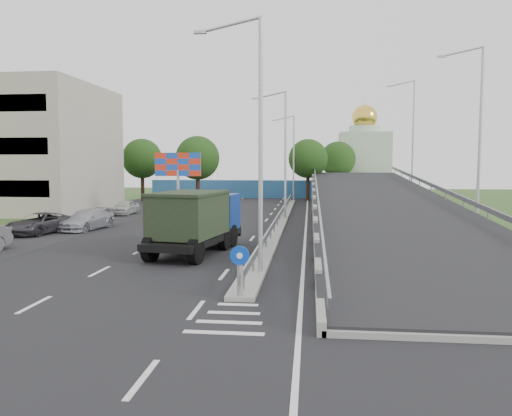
# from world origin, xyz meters

# --- Properties ---
(ground) EXTENTS (160.00, 160.00, 0.00)m
(ground) POSITION_xyz_m (0.00, 0.00, 0.00)
(ground) COLOR #2D4C1E
(ground) RESTS_ON ground
(road_surface) EXTENTS (26.00, 90.00, 0.04)m
(road_surface) POSITION_xyz_m (-3.00, 20.00, 0.00)
(road_surface) COLOR black
(road_surface) RESTS_ON ground
(parking_strip) EXTENTS (8.00, 90.00, 0.05)m
(parking_strip) POSITION_xyz_m (-16.00, 20.00, 0.00)
(parking_strip) COLOR black
(parking_strip) RESTS_ON ground
(median) EXTENTS (1.00, 44.00, 0.20)m
(median) POSITION_xyz_m (0.00, 24.00, 0.10)
(median) COLOR gray
(median) RESTS_ON ground
(overpass_ramp) EXTENTS (10.00, 50.00, 3.50)m
(overpass_ramp) POSITION_xyz_m (7.50, 24.00, 1.75)
(overpass_ramp) COLOR gray
(overpass_ramp) RESTS_ON ground
(median_guardrail) EXTENTS (0.09, 44.00, 0.71)m
(median_guardrail) POSITION_xyz_m (0.00, 24.00, 0.75)
(median_guardrail) COLOR gray
(median_guardrail) RESTS_ON median
(sign_bollard) EXTENTS (0.64, 0.23, 1.67)m
(sign_bollard) POSITION_xyz_m (0.00, 2.17, 1.03)
(sign_bollard) COLOR black
(sign_bollard) RESTS_ON median
(lamp_post_near) EXTENTS (2.74, 0.18, 10.08)m
(lamp_post_near) POSITION_xyz_m (0.11, 6.00, 5.81)
(lamp_post_near) COLOR #B2B5B7
(lamp_post_near) RESTS_ON median
(lamp_post_mid) EXTENTS (2.74, 0.18, 10.08)m
(lamp_post_mid) POSITION_xyz_m (0.11, 26.00, 5.81)
(lamp_post_mid) COLOR #B2B5B7
(lamp_post_mid) RESTS_ON median
(lamp_post_far) EXTENTS (2.74, 0.18, 10.08)m
(lamp_post_far) POSITION_xyz_m (0.11, 46.00, 5.81)
(lamp_post_far) COLOR #B2B5B7
(lamp_post_far) RESTS_ON median
(blue_wall) EXTENTS (30.00, 0.50, 2.40)m
(blue_wall) POSITION_xyz_m (-4.00, 52.00, 1.20)
(blue_wall) COLOR #296799
(blue_wall) RESTS_ON ground
(church) EXTENTS (7.00, 7.00, 13.80)m
(church) POSITION_xyz_m (10.00, 60.00, 5.31)
(church) COLOR #B2CCAD
(church) RESTS_ON ground
(billboard) EXTENTS (4.00, 0.24, 5.50)m
(billboard) POSITION_xyz_m (-9.00, 28.00, 4.19)
(billboard) COLOR #B2B5B7
(billboard) RESTS_ON ground
(tree_left_mid) EXTENTS (4.80, 4.80, 7.60)m
(tree_left_mid) POSITION_xyz_m (-10.00, 40.00, 5.18)
(tree_left_mid) COLOR black
(tree_left_mid) RESTS_ON ground
(tree_median_far) EXTENTS (4.80, 4.80, 7.60)m
(tree_median_far) POSITION_xyz_m (2.00, 48.00, 5.18)
(tree_median_far) COLOR black
(tree_median_far) RESTS_ON ground
(tree_left_far) EXTENTS (4.80, 4.80, 7.60)m
(tree_left_far) POSITION_xyz_m (-18.00, 45.00, 5.18)
(tree_left_far) COLOR black
(tree_left_far) RESTS_ON ground
(tree_ramp_far) EXTENTS (4.80, 4.80, 7.60)m
(tree_ramp_far) POSITION_xyz_m (6.00, 55.00, 5.18)
(tree_ramp_far) COLOR black
(tree_ramp_far) RESTS_ON ground
(dump_truck) EXTENTS (3.76, 7.54, 3.18)m
(dump_truck) POSITION_xyz_m (-3.47, 10.91, 1.76)
(dump_truck) COLOR black
(dump_truck) RESTS_ON ground
(parked_car_c) EXTENTS (3.06, 5.20, 1.36)m
(parked_car_c) POSITION_xyz_m (-15.18, 16.69, 0.68)
(parked_car_c) COLOR #302F33
(parked_car_c) RESTS_ON ground
(parked_car_d) EXTENTS (2.69, 5.09, 1.41)m
(parked_car_d) POSITION_xyz_m (-13.01, 18.89, 0.70)
(parked_car_d) COLOR #A2A3AA
(parked_car_d) RESTS_ON ground
(parked_car_e) EXTENTS (1.58, 3.91, 1.33)m
(parked_car_e) POSITION_xyz_m (-14.20, 29.19, 0.67)
(parked_car_e) COLOR #B3B4B0
(parked_car_e) RESTS_ON ground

